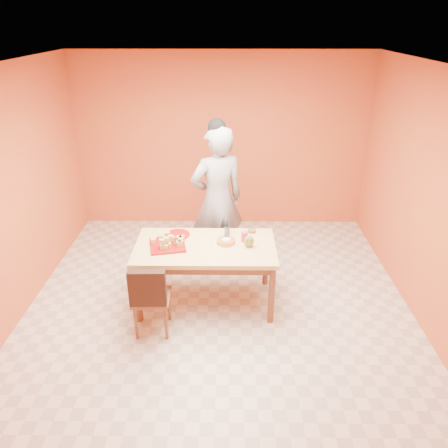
{
  "coord_description": "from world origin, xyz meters",
  "views": [
    {
      "loc": [
        0.11,
        -4.14,
        3.12
      ],
      "look_at": [
        0.06,
        0.3,
        1.0
      ],
      "focal_mm": 35.0,
      "sensor_mm": 36.0,
      "label": 1
    }
  ],
  "objects_px": {
    "pastry_platter": "(168,245)",
    "magenta_glass": "(244,237)",
    "dining_table": "(205,253)",
    "checker_tin": "(252,231)",
    "person": "(217,200)",
    "dining_chair": "(151,296)",
    "red_dinner_plate": "(178,235)",
    "sponge_cake": "(226,241)",
    "egg_ornament": "(249,241)"
  },
  "relations": [
    {
      "from": "pastry_platter",
      "to": "magenta_glass",
      "type": "distance_m",
      "value": 0.89
    },
    {
      "from": "dining_table",
      "to": "checker_tin",
      "type": "distance_m",
      "value": 0.66
    },
    {
      "from": "dining_table",
      "to": "person",
      "type": "xyz_separation_m",
      "value": [
        0.12,
        0.84,
        0.31
      ]
    },
    {
      "from": "dining_chair",
      "to": "red_dinner_plate",
      "type": "height_order",
      "value": "dining_chair"
    },
    {
      "from": "dining_table",
      "to": "dining_chair",
      "type": "height_order",
      "value": "dining_chair"
    },
    {
      "from": "person",
      "to": "checker_tin",
      "type": "bearing_deg",
      "value": 109.43
    },
    {
      "from": "sponge_cake",
      "to": "magenta_glass",
      "type": "height_order",
      "value": "magenta_glass"
    },
    {
      "from": "checker_tin",
      "to": "red_dinner_plate",
      "type": "bearing_deg",
      "value": -173.9
    },
    {
      "from": "magenta_glass",
      "to": "checker_tin",
      "type": "xyz_separation_m",
      "value": [
        0.1,
        0.24,
        -0.04
      ]
    },
    {
      "from": "dining_table",
      "to": "sponge_cake",
      "type": "distance_m",
      "value": 0.27
    },
    {
      "from": "sponge_cake",
      "to": "checker_tin",
      "type": "height_order",
      "value": "sponge_cake"
    },
    {
      "from": "dining_chair",
      "to": "magenta_glass",
      "type": "bearing_deg",
      "value": 32.14
    },
    {
      "from": "red_dinner_plate",
      "to": "magenta_glass",
      "type": "height_order",
      "value": "magenta_glass"
    },
    {
      "from": "dining_table",
      "to": "egg_ornament",
      "type": "xyz_separation_m",
      "value": [
        0.5,
        -0.02,
        0.17
      ]
    },
    {
      "from": "red_dinner_plate",
      "to": "dining_table",
      "type": "bearing_deg",
      "value": -36.91
    },
    {
      "from": "egg_ornament",
      "to": "sponge_cake",
      "type": "bearing_deg",
      "value": 168.17
    },
    {
      "from": "dining_chair",
      "to": "checker_tin",
      "type": "xyz_separation_m",
      "value": [
        1.1,
        0.9,
        0.33
      ]
    },
    {
      "from": "egg_ornament",
      "to": "person",
      "type": "bearing_deg",
      "value": 113.73
    },
    {
      "from": "sponge_cake",
      "to": "pastry_platter",
      "type": "bearing_deg",
      "value": -175.63
    },
    {
      "from": "red_dinner_plate",
      "to": "sponge_cake",
      "type": "bearing_deg",
      "value": -21.18
    },
    {
      "from": "checker_tin",
      "to": "sponge_cake",
      "type": "bearing_deg",
      "value": -134.29
    },
    {
      "from": "dining_chair",
      "to": "magenta_glass",
      "type": "xyz_separation_m",
      "value": [
        1.0,
        0.66,
        0.37
      ]
    },
    {
      "from": "pastry_platter",
      "to": "sponge_cake",
      "type": "xyz_separation_m",
      "value": [
        0.66,
        0.05,
        0.03
      ]
    },
    {
      "from": "person",
      "to": "red_dinner_plate",
      "type": "xyz_separation_m",
      "value": [
        -0.46,
        -0.58,
        -0.2
      ]
    },
    {
      "from": "dining_chair",
      "to": "checker_tin",
      "type": "bearing_deg",
      "value": 37.99
    },
    {
      "from": "person",
      "to": "egg_ornament",
      "type": "height_order",
      "value": "person"
    },
    {
      "from": "dining_chair",
      "to": "sponge_cake",
      "type": "bearing_deg",
      "value": 35.14
    },
    {
      "from": "dining_chair",
      "to": "pastry_platter",
      "type": "relative_size",
      "value": 2.22
    },
    {
      "from": "dining_table",
      "to": "pastry_platter",
      "type": "xyz_separation_m",
      "value": [
        -0.42,
        -0.02,
        0.11
      ]
    },
    {
      "from": "person",
      "to": "red_dinner_plate",
      "type": "distance_m",
      "value": 0.77
    },
    {
      "from": "dining_table",
      "to": "dining_chair",
      "type": "relative_size",
      "value": 1.86
    },
    {
      "from": "dining_table",
      "to": "red_dinner_plate",
      "type": "height_order",
      "value": "red_dinner_plate"
    },
    {
      "from": "pastry_platter",
      "to": "egg_ornament",
      "type": "distance_m",
      "value": 0.92
    },
    {
      "from": "egg_ornament",
      "to": "magenta_glass",
      "type": "xyz_separation_m",
      "value": [
        -0.05,
        0.13,
        -0.02
      ]
    },
    {
      "from": "person",
      "to": "red_dinner_plate",
      "type": "relative_size",
      "value": 6.85
    },
    {
      "from": "person",
      "to": "pastry_platter",
      "type": "xyz_separation_m",
      "value": [
        -0.55,
        -0.86,
        -0.2
      ]
    },
    {
      "from": "red_dinner_plate",
      "to": "dining_chair",
      "type": "bearing_deg",
      "value": -104.74
    },
    {
      "from": "red_dinner_plate",
      "to": "egg_ornament",
      "type": "bearing_deg",
      "value": -18.44
    },
    {
      "from": "pastry_platter",
      "to": "sponge_cake",
      "type": "bearing_deg",
      "value": 4.37
    },
    {
      "from": "dining_chair",
      "to": "checker_tin",
      "type": "relative_size",
      "value": 8.48
    },
    {
      "from": "person",
      "to": "checker_tin",
      "type": "xyz_separation_m",
      "value": [
        0.43,
        -0.49,
        -0.2
      ]
    },
    {
      "from": "sponge_cake",
      "to": "dining_chair",
      "type": "bearing_deg",
      "value": -143.45
    },
    {
      "from": "pastry_platter",
      "to": "red_dinner_plate",
      "type": "relative_size",
      "value": 1.36
    },
    {
      "from": "pastry_platter",
      "to": "egg_ornament",
      "type": "relative_size",
      "value": 2.71
    },
    {
      "from": "dining_table",
      "to": "checker_tin",
      "type": "xyz_separation_m",
      "value": [
        0.55,
        0.35,
        0.11
      ]
    },
    {
      "from": "person",
      "to": "red_dinner_plate",
      "type": "bearing_deg",
      "value": 30.17
    },
    {
      "from": "egg_ornament",
      "to": "checker_tin",
      "type": "xyz_separation_m",
      "value": [
        0.05,
        0.37,
        -0.06
      ]
    },
    {
      "from": "pastry_platter",
      "to": "magenta_glass",
      "type": "relative_size",
      "value": 3.48
    },
    {
      "from": "dining_chair",
      "to": "person",
      "type": "height_order",
      "value": "person"
    },
    {
      "from": "egg_ornament",
      "to": "magenta_glass",
      "type": "distance_m",
      "value": 0.14
    }
  ]
}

